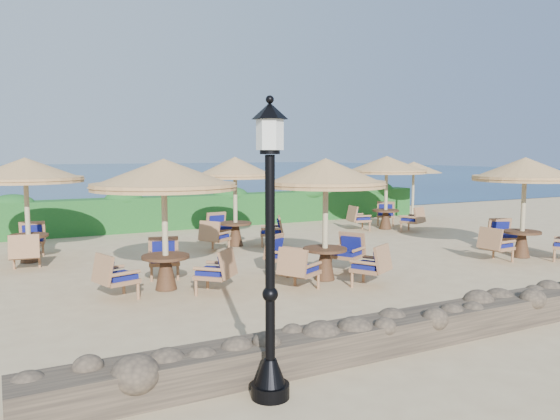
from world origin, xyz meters
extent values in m
plane|color=tan|center=(0.00, 0.00, 0.00)|extent=(120.00, 120.00, 0.00)
plane|color=navy|center=(0.00, 70.00, 0.00)|extent=(160.00, 160.00, 0.00)
cube|color=#184D1D|center=(0.00, 7.20, 0.60)|extent=(18.00, 0.90, 1.20)
cube|color=brown|center=(0.00, -6.20, 0.22)|extent=(15.00, 0.65, 0.44)
cylinder|color=black|center=(-4.80, -6.80, 0.08)|extent=(0.44, 0.44, 0.16)
cone|color=black|center=(-4.80, -6.80, 0.30)|extent=(0.36, 0.36, 0.30)
cylinder|color=black|center=(-4.80, -6.80, 1.55)|extent=(0.11, 0.11, 2.40)
cylinder|color=silver|center=(-4.80, -6.80, 2.98)|extent=(0.30, 0.30, 0.36)
cone|color=black|center=(-4.80, -6.80, 3.22)|extent=(0.40, 0.40, 0.18)
cylinder|color=#C3B489|center=(7.80, 5.20, 1.10)|extent=(0.10, 0.10, 2.20)
cone|color=#A57744|center=(7.80, 5.20, 2.18)|extent=(2.30, 2.30, 0.45)
cylinder|color=#C3B489|center=(-4.48, -1.43, 1.20)|extent=(0.12, 0.12, 2.40)
cone|color=#A57744|center=(-4.48, -1.43, 2.38)|extent=(2.93, 2.93, 0.55)
cylinder|color=#A57744|center=(-4.48, -1.43, 2.10)|extent=(2.87, 2.87, 0.14)
cylinder|color=#4F301C|center=(-4.48, -1.43, 0.68)|extent=(0.96, 0.96, 0.06)
cone|color=#4F301C|center=(-4.48, -1.43, 0.33)|extent=(0.44, 0.44, 0.64)
cylinder|color=#C3B489|center=(-1.16, -2.20, 1.20)|extent=(0.12, 0.12, 2.40)
cone|color=#A57744|center=(-1.16, -2.20, 2.38)|extent=(2.61, 2.61, 0.55)
cylinder|color=#A57744|center=(-1.16, -2.20, 2.10)|extent=(2.56, 2.56, 0.14)
cylinder|color=#4F301C|center=(-1.16, -2.20, 0.68)|extent=(0.96, 0.96, 0.06)
cone|color=#4F301C|center=(-1.16, -2.20, 0.33)|extent=(0.44, 0.44, 0.64)
cylinder|color=#C3B489|center=(4.86, -2.43, 1.20)|extent=(0.12, 0.12, 2.40)
cone|color=#A57744|center=(4.86, -2.43, 2.38)|extent=(2.68, 2.68, 0.55)
cylinder|color=#A57744|center=(4.86, -2.43, 2.10)|extent=(2.63, 2.63, 0.14)
cylinder|color=#4F301C|center=(4.86, -2.43, 0.68)|extent=(0.96, 0.96, 0.06)
cone|color=#4F301C|center=(4.86, -2.43, 0.33)|extent=(0.44, 0.44, 0.64)
cylinder|color=#C3B489|center=(-6.78, 2.92, 1.20)|extent=(0.12, 0.12, 2.40)
cone|color=#A57744|center=(-6.78, 2.92, 2.38)|extent=(2.84, 2.84, 0.55)
cylinder|color=#A57744|center=(-6.78, 2.92, 2.10)|extent=(2.78, 2.78, 0.14)
cylinder|color=#4F301C|center=(-6.78, 2.92, 0.68)|extent=(0.96, 0.96, 0.06)
cone|color=#4F301C|center=(-6.78, 2.92, 0.33)|extent=(0.44, 0.44, 0.64)
cylinder|color=#C3B489|center=(-1.18, 2.74, 1.20)|extent=(0.12, 0.12, 2.40)
cone|color=#A57744|center=(-1.18, 2.74, 2.38)|extent=(2.30, 2.30, 0.55)
cylinder|color=#A57744|center=(-1.18, 2.74, 2.10)|extent=(2.25, 2.25, 0.14)
cylinder|color=#4F301C|center=(-1.18, 2.74, 0.68)|extent=(0.96, 0.96, 0.06)
cone|color=#4F301C|center=(-1.18, 2.74, 0.33)|extent=(0.44, 0.44, 0.64)
cylinder|color=#C3B489|center=(5.08, 3.55, 1.20)|extent=(0.12, 0.12, 2.40)
cone|color=#A57744|center=(5.08, 3.55, 2.38)|extent=(2.89, 2.89, 0.55)
cylinder|color=#A57744|center=(5.08, 3.55, 2.10)|extent=(2.83, 2.83, 0.14)
cylinder|color=#4F301C|center=(5.08, 3.55, 0.68)|extent=(0.96, 0.96, 0.06)
cone|color=#4F301C|center=(5.08, 3.55, 0.33)|extent=(0.44, 0.44, 0.64)
camera|label=1|loc=(-7.46, -12.12, 2.77)|focal=35.00mm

